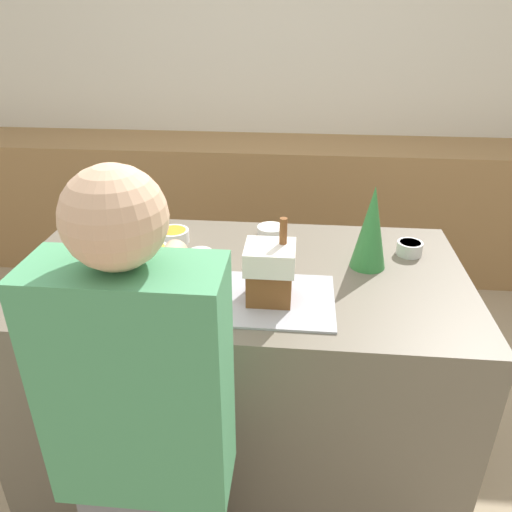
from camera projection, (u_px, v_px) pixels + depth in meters
ground_plane at (242, 456)px, 2.24m from camera, size 12.00×12.00×0.00m
wall_back at (276, 82)px, 3.62m from camera, size 8.00×0.05×2.60m
back_cabinet_block at (272, 205)px, 3.71m from camera, size 6.00×0.60×0.94m
kitchen_island at (241, 373)px, 2.02m from camera, size 1.63×0.89×0.95m
baking_tray at (269, 299)px, 1.62m from camera, size 0.42×0.34×0.01m
gingerbread_house at (270, 271)px, 1.57m from camera, size 0.16×0.15×0.27m
decorative_tree at (371, 228)px, 1.76m from camera, size 0.13×0.13×0.31m
candy_bowl_far_right at (271, 231)px, 2.06m from camera, size 0.11×0.11×0.04m
candy_bowl_front_corner at (173, 235)px, 2.01m from camera, size 0.13×0.13×0.05m
candy_bowl_near_tray_left at (151, 252)px, 1.89m from camera, size 0.14×0.14×0.04m
candy_bowl_far_left at (410, 248)px, 1.91m from camera, size 0.10×0.10×0.05m
cookbook at (104, 241)px, 2.01m from camera, size 0.17×0.16×0.02m
mug at (201, 262)px, 1.77m from camera, size 0.09×0.09×0.09m
person at (149, 461)px, 1.23m from camera, size 0.41×0.51×1.56m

